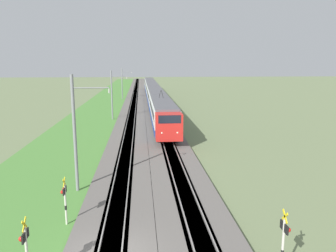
% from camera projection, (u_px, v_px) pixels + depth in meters
% --- Properties ---
extents(ballast_main, '(240.00, 4.40, 0.30)m').
position_uv_depth(ballast_main, '(133.00, 108.00, 63.80)').
color(ballast_main, '#605B56').
rests_on(ballast_main, ground).
extents(ballast_adjacent, '(240.00, 4.40, 0.30)m').
position_uv_depth(ballast_adjacent, '(155.00, 108.00, 64.16)').
color(ballast_adjacent, '#605B56').
rests_on(ballast_adjacent, ground).
extents(track_main, '(240.00, 1.57, 0.45)m').
position_uv_depth(track_main, '(133.00, 108.00, 63.80)').
color(track_main, '#4C4238').
rests_on(track_main, ground).
extents(track_adjacent, '(240.00, 1.57, 0.45)m').
position_uv_depth(track_adjacent, '(155.00, 108.00, 64.16)').
color(track_adjacent, '#4C4238').
rests_on(track_adjacent, ground).
extents(grass_verge, '(240.00, 8.84, 0.12)m').
position_uv_depth(grass_verge, '(99.00, 109.00, 63.28)').
color(grass_verge, '#4C8438').
rests_on(grass_verge, ground).
extents(passenger_train, '(81.18, 2.90, 5.11)m').
position_uv_depth(passenger_train, '(153.00, 93.00, 72.92)').
color(passenger_train, red).
rests_on(passenger_train, ground).
extents(crossing_signal_near, '(0.70, 0.23, 3.07)m').
position_uv_depth(crossing_signal_near, '(26.00, 248.00, 12.64)').
color(crossing_signal_near, beige).
rests_on(crossing_signal_near, ground).
extents(crossing_signal_far, '(0.70, 0.23, 3.06)m').
position_uv_depth(crossing_signal_far, '(284.00, 238.00, 13.33)').
color(crossing_signal_far, beige).
rests_on(crossing_signal_far, ground).
extents(crossing_signal_aux, '(0.70, 0.23, 2.81)m').
position_uv_depth(crossing_signal_aux, '(65.00, 198.00, 17.77)').
color(crossing_signal_aux, beige).
rests_on(crossing_signal_aux, ground).
extents(catenary_mast_near, '(0.22, 2.56, 8.15)m').
position_uv_depth(catenary_mast_near, '(76.00, 133.00, 22.10)').
color(catenary_mast_near, slate).
rests_on(catenary_mast_near, ground).
extents(catenary_mast_mid, '(0.22, 2.56, 7.74)m').
position_uv_depth(catenary_mast_mid, '(112.00, 95.00, 51.10)').
color(catenary_mast_mid, slate).
rests_on(catenary_mast_mid, ground).
extents(catenary_mast_far, '(0.22, 2.56, 7.66)m').
position_uv_depth(catenary_mast_far, '(122.00, 83.00, 80.06)').
color(catenary_mast_far, slate).
rests_on(catenary_mast_far, ground).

